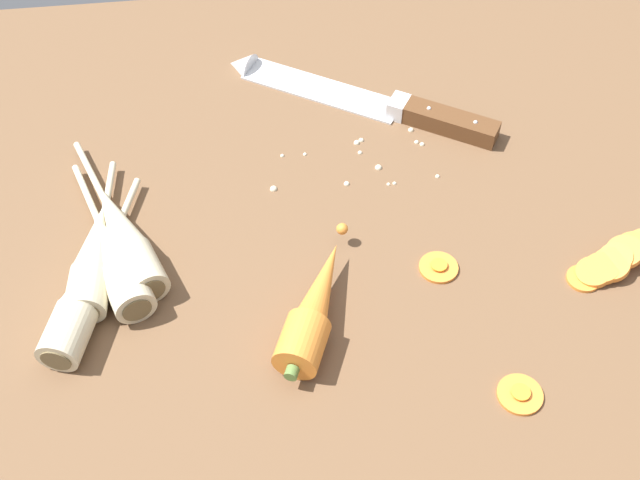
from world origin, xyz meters
The scene contains 11 objects.
ground_plane centered at (0.00, 0.00, -2.00)cm, with size 120.00×90.00×4.00cm, color brown.
chefs_knife centered at (6.79, 20.56, 0.65)cm, with size 31.17×21.34×4.18cm.
whole_carrot centered at (-1.56, -10.56, 2.10)cm, with size 9.40×17.18×4.20cm.
parsnip_front centered at (-22.30, -1.82, 1.98)cm, with size 4.91×20.69×4.00cm.
parsnip_mid_left centered at (-20.36, -2.04, 1.98)cm, with size 9.56×21.44×4.00cm.
parsnip_mid_right centered at (-19.54, 0.55, 1.98)cm, with size 10.93×23.14×4.00cm.
parsnip_back centered at (-22.86, -6.07, 1.98)cm, with size 8.72×23.09×4.00cm.
carrot_slice_stack centered at (28.56, -7.94, 1.21)cm, with size 9.90×5.41×3.34cm.
carrot_slice_stray_near centered at (15.50, -20.72, 0.36)cm, with size 4.09×4.09×0.70cm.
carrot_slice_stray_mid centered at (11.45, -5.89, 0.36)cm, with size 3.94×3.94×0.70cm.
mince_crumbs centered at (5.91, 10.15, 0.33)cm, with size 18.77×8.82×0.81cm.
Camera 1 is at (-6.26, -52.89, 62.93)cm, focal length 44.74 mm.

